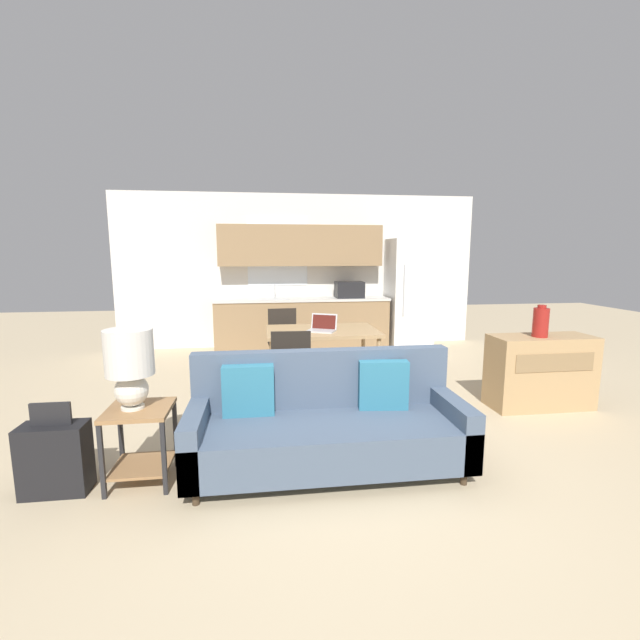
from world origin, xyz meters
TOP-DOWN VIEW (x-y plane):
  - ground_plane at (0.00, 0.00)m, footprint 20.00×20.00m
  - wall_back at (-0.01, 4.63)m, footprint 6.40×0.07m
  - kitchen_counter at (0.02, 4.33)m, footprint 3.00×0.65m
  - refrigerator at (1.91, 4.23)m, footprint 0.72×0.73m
  - dining_table at (0.03, 2.01)m, footprint 1.34×0.89m
  - couch at (-0.20, 0.08)m, footprint 2.11×0.80m
  - side_table at (-1.58, 0.03)m, footprint 0.45×0.45m
  - table_lamp at (-1.62, 0.03)m, footprint 0.33×0.33m
  - credenza at (2.31, 1.08)m, footprint 1.09×0.45m
  - vase at (2.24, 1.04)m, footprint 0.16×0.16m
  - dining_chair_far_left at (-0.40, 2.80)m, footprint 0.45×0.45m
  - dining_chair_near_left at (-0.40, 1.25)m, footprint 0.44×0.44m
  - laptop at (0.03, 1.93)m, footprint 0.40×0.37m
  - suitcase at (-2.14, -0.05)m, footprint 0.44×0.22m

SIDE VIEW (x-z plane):
  - ground_plane at x=0.00m, z-range 0.00..0.00m
  - suitcase at x=-2.14m, z-range -0.07..0.59m
  - couch at x=-0.20m, z-range -0.10..0.79m
  - side_table at x=-1.58m, z-range 0.10..0.66m
  - credenza at x=2.31m, z-range 0.00..0.79m
  - dining_chair_far_left at x=-0.40m, z-range 0.05..0.95m
  - dining_chair_near_left at x=-0.40m, z-range 0.05..0.95m
  - dining_table at x=0.03m, z-range 0.31..1.06m
  - laptop at x=0.03m, z-range 0.70..0.90m
  - kitchen_counter at x=0.02m, z-range -0.23..1.92m
  - table_lamp at x=-1.62m, z-range 0.62..1.20m
  - vase at x=2.24m, z-range 0.78..1.12m
  - refrigerator at x=1.91m, z-range 0.00..1.92m
  - wall_back at x=-0.01m, z-range 0.01..2.71m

